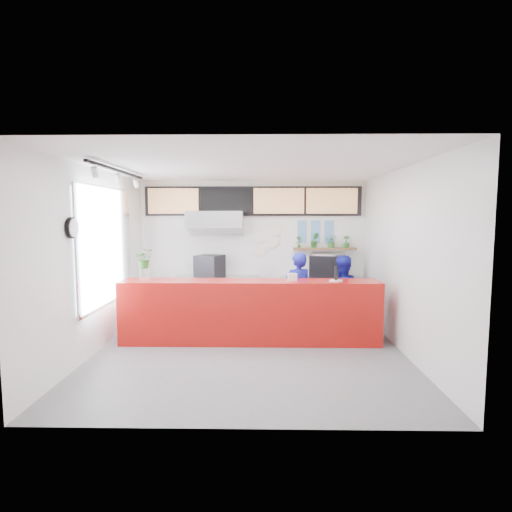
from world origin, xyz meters
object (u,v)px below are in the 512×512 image
at_px(espresso_machine, 327,266).
at_px(staff_right, 341,295).
at_px(service_counter, 250,312).
at_px(panini_oven, 210,266).
at_px(staff_center, 298,293).
at_px(pepper_mill, 336,273).

bearing_deg(espresso_machine, staff_right, -75.82).
bearing_deg(staff_right, service_counter, -9.79).
height_order(panini_oven, espresso_machine, espresso_machine).
xyz_separation_m(service_counter, espresso_machine, (1.62, 1.80, 0.59)).
distance_m(service_counter, staff_center, 1.06).
height_order(panini_oven, staff_right, staff_right).
height_order(panini_oven, staff_center, staff_center).
bearing_deg(pepper_mill, espresso_machine, 85.75).
bearing_deg(staff_center, staff_right, 156.28).
bearing_deg(espresso_machine, service_counter, -120.70).
bearing_deg(staff_right, pepper_mill, 43.22).
distance_m(service_counter, espresso_machine, 2.49).
relative_size(service_counter, pepper_mill, 18.45).
xyz_separation_m(service_counter, staff_right, (1.69, 0.52, 0.20)).
distance_m(service_counter, staff_right, 1.78).
relative_size(service_counter, staff_center, 2.91).
relative_size(staff_center, pepper_mill, 6.33).
bearing_deg(panini_oven, staff_center, -12.15).
height_order(service_counter, pepper_mill, pepper_mill).
distance_m(panini_oven, espresso_machine, 2.57).
bearing_deg(service_counter, panini_oven, 117.63).
bearing_deg(espresso_machine, pepper_mill, -82.89).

